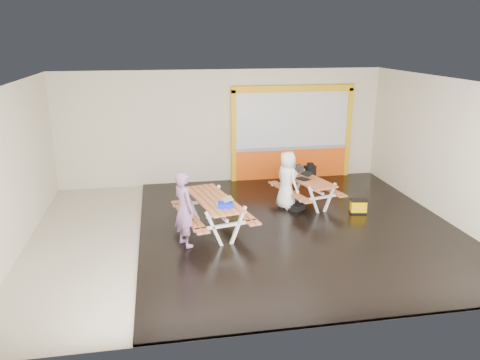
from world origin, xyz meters
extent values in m
cube|color=beige|center=(0.00, 0.00, -0.01)|extent=(10.00, 8.00, 0.01)
cube|color=white|center=(0.00, 0.00, 3.50)|extent=(10.00, 8.00, 0.01)
cube|color=beige|center=(0.00, 4.00, 1.75)|extent=(10.00, 0.01, 3.50)
cube|color=beige|center=(0.00, -4.00, 1.75)|extent=(10.00, 0.01, 3.50)
cube|color=beige|center=(-5.00, 0.00, 1.75)|extent=(0.01, 8.00, 3.50)
cube|color=beige|center=(5.00, 0.00, 1.75)|extent=(0.01, 8.00, 3.50)
cube|color=black|center=(1.25, 0.00, 0.03)|extent=(7.50, 7.98, 0.05)
cube|color=#F0540F|center=(2.20, 3.93, 0.50)|extent=(3.60, 0.12, 1.00)
cube|color=gray|center=(2.20, 3.93, 1.03)|extent=(3.60, 0.14, 0.10)
cube|color=silver|center=(2.20, 3.94, 1.94)|extent=(3.60, 0.08, 1.72)
cube|color=#EBAC12|center=(0.33, 3.92, 1.45)|extent=(0.14, 0.16, 2.90)
cube|color=#EBAC12|center=(4.07, 3.92, 1.45)|extent=(0.14, 0.16, 2.90)
cube|color=#EBAC12|center=(2.20, 3.92, 2.90)|extent=(3.88, 0.16, 0.20)
cube|color=#BA6232|center=(-1.08, -0.03, 0.84)|extent=(0.61, 2.14, 0.04)
cube|color=#BA6232|center=(-0.93, 0.01, 0.84)|extent=(0.61, 2.14, 0.04)
cube|color=#BA6232|center=(-0.78, 0.04, 0.84)|extent=(0.61, 2.14, 0.04)
cube|color=#BA6232|center=(-0.63, 0.07, 0.84)|extent=(0.61, 2.14, 0.04)
cube|color=#BA6232|center=(-0.48, 0.11, 0.84)|extent=(0.61, 2.14, 0.04)
cube|color=white|center=(-0.88, -0.83, 0.46)|extent=(0.41, 0.15, 0.87)
cube|color=white|center=(-0.33, -0.70, 0.46)|extent=(0.41, 0.15, 0.87)
cube|color=white|center=(-0.60, -0.76, 0.50)|extent=(1.46, 0.39, 0.06)
cube|color=white|center=(-0.60, -0.76, 0.79)|extent=(0.73, 0.22, 0.06)
cube|color=white|center=(-1.24, 0.78, 0.46)|extent=(0.41, 0.15, 0.87)
cube|color=white|center=(-0.69, 0.90, 0.46)|extent=(0.41, 0.15, 0.87)
cube|color=white|center=(-0.96, 0.84, 0.50)|extent=(1.46, 0.39, 0.06)
cube|color=white|center=(-0.96, 0.84, 0.79)|extent=(0.73, 0.22, 0.06)
cube|color=white|center=(-0.78, 0.04, 0.62)|extent=(0.45, 1.75, 0.06)
cube|color=#BA6232|center=(-1.43, -0.11, 0.52)|extent=(0.60, 2.14, 0.04)
cube|color=#BA6232|center=(-1.29, -0.08, 0.52)|extent=(0.60, 2.14, 0.04)
cube|color=#BA6232|center=(-0.27, 0.15, 0.52)|extent=(0.60, 2.14, 0.04)
cube|color=#BA6232|center=(-0.13, 0.19, 0.52)|extent=(0.60, 2.14, 0.04)
cube|color=#BA6232|center=(1.67, 1.40, 0.76)|extent=(0.62, 1.91, 0.04)
cube|color=#BA6232|center=(1.80, 1.44, 0.76)|extent=(0.62, 1.91, 0.04)
cube|color=#BA6232|center=(1.93, 1.47, 0.76)|extent=(0.62, 1.91, 0.04)
cube|color=#BA6232|center=(2.07, 1.51, 0.76)|extent=(0.62, 1.91, 0.04)
cube|color=#BA6232|center=(2.20, 1.54, 0.76)|extent=(0.62, 1.91, 0.04)
cube|color=white|center=(1.88, 0.69, 0.41)|extent=(0.36, 0.15, 0.78)
cube|color=white|center=(2.37, 0.82, 0.41)|extent=(0.36, 0.15, 0.78)
cube|color=white|center=(2.13, 0.76, 0.46)|extent=(1.30, 0.40, 0.06)
cube|color=white|center=(2.13, 0.76, 0.71)|extent=(0.65, 0.23, 0.06)
cube|color=white|center=(1.50, 2.12, 0.41)|extent=(0.36, 0.15, 0.78)
cube|color=white|center=(1.99, 2.25, 0.41)|extent=(0.36, 0.15, 0.78)
cube|color=white|center=(1.74, 2.18, 0.46)|extent=(1.30, 0.40, 0.06)
cube|color=white|center=(1.74, 2.18, 0.71)|extent=(0.65, 0.23, 0.06)
cube|color=white|center=(1.93, 1.47, 0.56)|extent=(0.47, 1.55, 0.06)
cube|color=#BA6232|center=(1.36, 1.32, 0.47)|extent=(0.61, 1.90, 0.04)
cube|color=#BA6232|center=(1.48, 1.35, 0.47)|extent=(0.61, 1.90, 0.04)
cube|color=#BA6232|center=(2.39, 1.59, 0.47)|extent=(0.61, 1.90, 0.04)
cube|color=#BA6232|center=(2.51, 1.63, 0.47)|extent=(0.61, 1.90, 0.04)
imported|color=#7C537B|center=(-1.49, -0.64, 0.90)|extent=(0.64, 0.73, 1.68)
imported|color=white|center=(1.33, 1.26, 0.81)|extent=(0.73, 0.88, 1.55)
cube|color=silver|center=(-0.66, -0.43, 0.87)|extent=(0.26, 0.35, 0.02)
cube|color=silver|center=(-0.52, -0.41, 0.98)|extent=(0.24, 0.34, 0.06)
cube|color=silver|center=(-0.52, -0.41, 0.98)|extent=(0.21, 0.30, 0.05)
cube|color=black|center=(1.79, 1.38, 0.79)|extent=(0.37, 0.41, 0.02)
cube|color=black|center=(1.93, 1.45, 0.91)|extent=(0.35, 0.41, 0.07)
cube|color=silver|center=(1.93, 1.45, 0.91)|extent=(0.30, 0.35, 0.05)
cube|color=#091DD2|center=(-0.59, -0.57, 0.91)|extent=(0.36, 0.27, 0.10)
cube|color=black|center=(1.85, 2.09, 0.86)|extent=(0.40, 0.34, 0.16)
cylinder|color=black|center=(1.85, 2.09, 0.98)|extent=(0.24, 0.16, 0.02)
cube|color=black|center=(2.29, 2.27, 0.67)|extent=(0.35, 0.28, 0.43)
cylinder|color=black|center=(2.29, 2.27, 0.91)|extent=(0.25, 0.25, 0.11)
cube|color=black|center=(1.55, 1.05, 0.12)|extent=(0.50, 0.48, 0.15)
cube|color=black|center=(3.05, 0.55, 0.07)|extent=(0.45, 0.34, 0.04)
cube|color=#E99E00|center=(3.05, 0.55, 0.23)|extent=(0.43, 0.31, 0.31)
cube|color=black|center=(3.05, 0.55, 0.39)|extent=(0.45, 0.34, 0.03)
camera|label=1|loc=(-1.96, -10.12, 4.46)|focal=35.07mm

